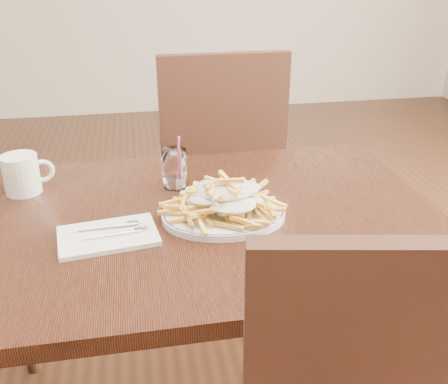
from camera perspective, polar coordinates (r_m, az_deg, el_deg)
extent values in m
cube|color=black|center=(1.23, -3.06, -3.43)|extent=(1.20, 0.80, 0.04)
cylinder|color=black|center=(1.77, -22.56, -9.96)|extent=(0.05, 0.05, 0.71)
cylinder|color=black|center=(1.85, 12.93, -6.83)|extent=(0.05, 0.05, 0.71)
cube|color=black|center=(0.91, 17.02, -18.64)|extent=(0.44, 0.12, 0.48)
cube|color=black|center=(2.14, -1.10, 2.24)|extent=(0.48, 0.48, 0.04)
cube|color=black|center=(1.84, 0.05, 7.68)|extent=(0.47, 0.05, 0.52)
cylinder|color=black|center=(2.46, 2.72, -0.96)|extent=(0.04, 0.04, 0.46)
cylinder|color=black|center=(2.40, -6.67, -1.81)|extent=(0.04, 0.04, 0.46)
cylinder|color=black|center=(2.12, 5.36, -5.74)|extent=(0.04, 0.04, 0.46)
cylinder|color=black|center=(2.05, -5.58, -6.90)|extent=(0.04, 0.04, 0.46)
torus|color=black|center=(1.20, 0.00, -2.37)|extent=(0.31, 0.31, 0.01)
ellipsoid|color=beige|center=(1.17, 0.00, 0.34)|extent=(0.23, 0.20, 0.03)
cube|color=silver|center=(1.15, -13.10, -4.89)|extent=(0.23, 0.17, 0.01)
cylinder|color=white|center=(1.36, -5.69, 2.73)|extent=(0.07, 0.07, 0.11)
cylinder|color=white|center=(1.37, -5.62, 1.30)|extent=(0.06, 0.06, 0.03)
cylinder|color=#E55787|center=(1.36, -5.31, 3.71)|extent=(0.02, 0.04, 0.14)
cylinder|color=white|center=(1.42, -22.16, 1.90)|extent=(0.09, 0.09, 0.10)
torus|color=white|center=(1.42, -20.05, 2.27)|extent=(0.07, 0.03, 0.06)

